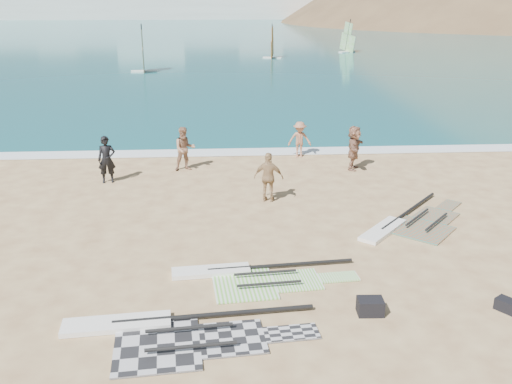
{
  "coord_description": "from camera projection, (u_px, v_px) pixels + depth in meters",
  "views": [
    {
      "loc": [
        -1.3,
        -12.99,
        6.98
      ],
      "look_at": [
        -0.26,
        4.0,
        1.0
      ],
      "focal_mm": 40.0,
      "sensor_mm": 36.0,
      "label": 1
    }
  ],
  "objects": [
    {
      "name": "rig_green",
      "position": [
        249.0,
        276.0,
        14.7
      ],
      "size": [
        4.87,
        2.02,
        0.19
      ],
      "rotation": [
        0.0,
        0.0,
        0.1
      ],
      "color": "#6DD239",
      "rests_on": "ground"
    },
    {
      "name": "sea",
      "position": [
        225.0,
        22.0,
        138.92
      ],
      "size": [
        300.0,
        240.0,
        0.06
      ],
      "primitive_type": "cube",
      "color": "navy",
      "rests_on": "ground"
    },
    {
      "name": "gear_bag_near",
      "position": [
        370.0,
        306.0,
        13.03
      ],
      "size": [
        0.6,
        0.45,
        0.37
      ],
      "primitive_type": "cube",
      "rotation": [
        0.0,
        0.0,
        -0.04
      ],
      "color": "black",
      "rests_on": "ground"
    },
    {
      "name": "windsurfer_right",
      "position": [
        348.0,
        42.0,
        69.27
      ],
      "size": [
        2.2,
        2.32,
        4.0
      ],
      "rotation": [
        0.0,
        0.0,
        0.55
      ],
      "color": "white",
      "rests_on": "ground"
    },
    {
      "name": "beachgoer_mid",
      "position": [
        300.0,
        139.0,
        25.31
      ],
      "size": [
        1.04,
        0.61,
        1.6
      ],
      "primitive_type": "imported",
      "rotation": [
        0.0,
        0.0,
        -0.02
      ],
      "color": "#A36A4E",
      "rests_on": "ground"
    },
    {
      "name": "person_wetsuit",
      "position": [
        107.0,
        160.0,
        21.84
      ],
      "size": [
        0.73,
        0.54,
        1.83
      ],
      "primitive_type": "imported",
      "rotation": [
        0.0,
        0.0,
        0.16
      ],
      "color": "black",
      "rests_on": "ground"
    },
    {
      "name": "surf_line",
      "position": [
        251.0,
        153.0,
        26.2
      ],
      "size": [
        300.0,
        1.2,
        0.04
      ],
      "primitive_type": "cube",
      "color": "white",
      "rests_on": "ground"
    },
    {
      "name": "far_town",
      "position": [
        166.0,
        2.0,
        153.48
      ],
      "size": [
        160.0,
        8.0,
        12.0
      ],
      "color": "white",
      "rests_on": "ground"
    },
    {
      "name": "windsurfer_left",
      "position": [
        143.0,
        58.0,
        52.15
      ],
      "size": [
        2.44,
        2.91,
        4.35
      ],
      "rotation": [
        0.0,
        0.0,
        0.11
      ],
      "color": "white",
      "rests_on": "ground"
    },
    {
      "name": "rig_orange",
      "position": [
        409.0,
        224.0,
        18.04
      ],
      "size": [
        4.37,
        4.24,
        0.2
      ],
      "rotation": [
        0.0,
        0.0,
        0.85
      ],
      "color": "#ED491B",
      "rests_on": "ground"
    },
    {
      "name": "beachgoer_right",
      "position": [
        354.0,
        148.0,
        23.49
      ],
      "size": [
        1.12,
        1.79,
        1.84
      ],
      "primitive_type": "imported",
      "rotation": [
        0.0,
        0.0,
        1.2
      ],
      "color": "#976950",
      "rests_on": "ground"
    },
    {
      "name": "rig_grey",
      "position": [
        168.0,
        332.0,
        12.29
      ],
      "size": [
        5.64,
        2.34,
        0.2
      ],
      "rotation": [
        0.0,
        0.0,
        0.09
      ],
      "color": "black",
      "rests_on": "ground"
    },
    {
      "name": "beachgoer_back",
      "position": [
        269.0,
        177.0,
        19.87
      ],
      "size": [
        1.1,
        0.66,
        1.76
      ],
      "primitive_type": "imported",
      "rotation": [
        0.0,
        0.0,
        2.9
      ],
      "color": "tan",
      "rests_on": "ground"
    },
    {
      "name": "gear_bag_far",
      "position": [
        507.0,
        305.0,
        13.18
      ],
      "size": [
        0.54,
        0.58,
        0.28
      ],
      "primitive_type": "cube",
      "rotation": [
        0.0,
        0.0,
        -0.94
      ],
      "color": "black",
      "rests_on": "ground"
    },
    {
      "name": "ground",
      "position": [
        276.0,
        280.0,
        14.62
      ],
      "size": [
        300.0,
        300.0,
        0.0
      ],
      "primitive_type": "plane",
      "color": "#D3B37B",
      "rests_on": "ground"
    },
    {
      "name": "windsurfer_centre",
      "position": [
        272.0,
        48.0,
        63.12
      ],
      "size": [
        2.14,
        2.49,
        3.77
      ],
      "rotation": [
        0.0,
        0.0,
        -0.2
      ],
      "color": "white",
      "rests_on": "ground"
    },
    {
      "name": "beachgoer_left",
      "position": [
        185.0,
        149.0,
        23.37
      ],
      "size": [
        1.03,
        0.88,
        1.82
      ],
      "primitive_type": "imported",
      "rotation": [
        0.0,
        0.0,
        0.25
      ],
      "color": "#9D7055",
      "rests_on": "ground"
    }
  ]
}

